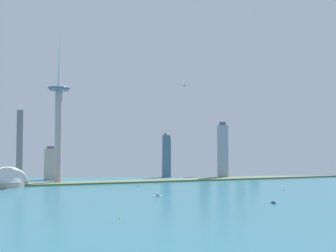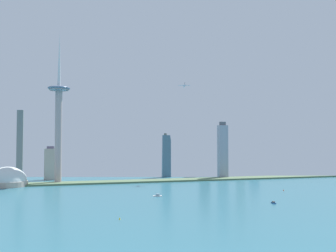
# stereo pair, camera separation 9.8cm
# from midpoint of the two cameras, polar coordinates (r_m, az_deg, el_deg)

# --- Properties ---
(waterfront_pier) EXTENTS (967.72, 53.28, 3.50)m
(waterfront_pier) POSITION_cam_midpoint_polar(r_m,az_deg,el_deg) (913.40, 2.52, -7.74)
(waterfront_pier) COLOR #526B4B
(waterfront_pier) RESTS_ON ground
(observation_tower) EXTENTS (47.03, 47.03, 323.69)m
(observation_tower) POSITION_cam_midpoint_polar(r_m,az_deg,el_deg) (874.61, -15.47, 1.83)
(observation_tower) COLOR #A99697
(observation_tower) RESTS_ON ground
(stadium_dome) EXTENTS (78.11, 78.11, 57.17)m
(stadium_dome) POSITION_cam_midpoint_polar(r_m,az_deg,el_deg) (850.06, -22.16, -7.43)
(stadium_dome) COLOR #BCA696
(stadium_dome) RESTS_ON ground
(skyscraper_0) EXTENTS (23.67, 16.29, 104.11)m
(skyscraper_0) POSITION_cam_midpoint_polar(r_m,az_deg,el_deg) (1046.08, 5.26, -4.31)
(skyscraper_0) COLOR #665C61
(skyscraper_0) RESTS_ON ground
(skyscraper_1) EXTENTS (22.37, 15.91, 137.76)m
(skyscraper_1) POSITION_cam_midpoint_polar(r_m,az_deg,el_deg) (977.62, 7.88, -3.59)
(skyscraper_1) COLOR #9298AA
(skyscraper_1) RESTS_ON ground
(skyscraper_2) EXTENTS (13.51, 24.36, 160.19)m
(skyscraper_2) POSITION_cam_midpoint_polar(r_m,az_deg,el_deg) (962.07, -20.56, -2.64)
(skyscraper_2) COLOR slate
(skyscraper_2) RESTS_ON ground
(skyscraper_3) EXTENTS (21.11, 13.15, 110.54)m
(skyscraper_3) POSITION_cam_midpoint_polar(r_m,az_deg,el_deg) (1004.23, -0.26, -4.30)
(skyscraper_3) COLOR #48677E
(skyscraper_3) RESTS_ON ground
(skyscraper_4) EXTENTS (16.00, 19.79, 134.26)m
(skyscraper_4) POSITION_cam_midpoint_polar(r_m,az_deg,el_deg) (1057.17, 10.36, -3.44)
(skyscraper_4) COLOR #A69795
(skyscraper_4) RESTS_ON ground
(skyscraper_5) EXTENTS (19.62, 21.88, 55.95)m
(skyscraper_5) POSITION_cam_midpoint_polar(r_m,az_deg,el_deg) (1084.46, 12.25, -5.65)
(skyscraper_5) COLOR slate
(skyscraper_5) RESTS_ON ground
(skyscraper_6) EXTENTS (27.69, 19.90, 78.33)m
(skyscraper_6) POSITION_cam_midpoint_polar(r_m,az_deg,el_deg) (967.94, -16.59, -5.22)
(skyscraper_6) COLOR #A9A094
(skyscraper_6) RESTS_ON ground
(boat_0) EXTENTS (15.03, 8.51, 4.08)m
(boat_0) POSITION_cam_midpoint_polar(r_m,az_deg,el_deg) (642.56, -1.50, -9.97)
(boat_0) COLOR white
(boat_0) RESTS_ON ground
(boat_1) EXTENTS (7.86, 12.83, 3.06)m
(boat_1) POSITION_cam_midpoint_polar(r_m,az_deg,el_deg) (587.59, 14.94, -10.62)
(boat_1) COLOR navy
(boat_1) RESTS_ON ground
(channel_buoy_0) EXTENTS (1.87, 1.87, 2.63)m
(channel_buoy_0) POSITION_cam_midpoint_polar(r_m,az_deg,el_deg) (454.94, -6.97, -13.06)
(channel_buoy_0) COLOR yellow
(channel_buoy_0) RESTS_ON ground
(channel_buoy_1) EXTENTS (1.80, 1.80, 2.59)m
(channel_buoy_1) POSITION_cam_midpoint_polar(r_m,az_deg,el_deg) (748.41, 16.28, -8.83)
(channel_buoy_1) COLOR #E54C19
(channel_buoy_1) RESTS_ON ground
(airplane) EXTENTS (27.29, 28.98, 7.77)m
(airplane) POSITION_cam_midpoint_polar(r_m,az_deg,el_deg) (910.85, 2.36, 5.79)
(airplane) COLOR silver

